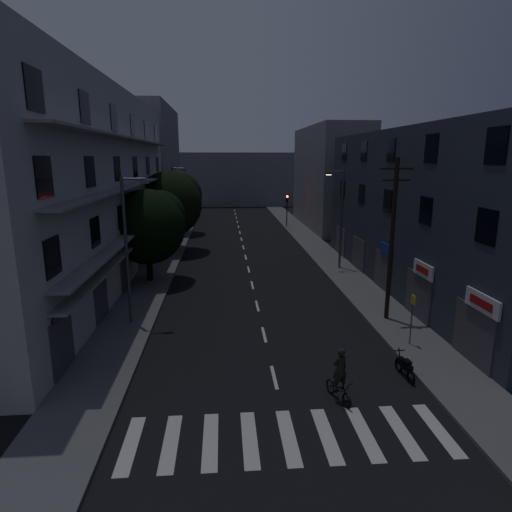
{
  "coord_description": "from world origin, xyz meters",
  "views": [
    {
      "loc": [
        -2.06,
        -14.46,
        9.14
      ],
      "look_at": [
        0.0,
        12.0,
        3.0
      ],
      "focal_mm": 30.0,
      "sensor_mm": 36.0,
      "label": 1
    }
  ],
  "objects": [
    {
      "name": "street_lamp_left_near",
      "position": [
        -7.18,
        8.56,
        4.6
      ],
      "size": [
        1.51,
        0.25,
        8.0
      ],
      "color": "#575B5E",
      "rests_on": "sidewalk_left"
    },
    {
      "name": "sidewalk_left",
      "position": [
        -7.5,
        25.0,
        0.07
      ],
      "size": [
        3.0,
        90.0,
        0.15
      ],
      "primitive_type": "cube",
      "color": "#565659",
      "rests_on": "ground"
    },
    {
      "name": "cyclist",
      "position": [
        2.26,
        0.05,
        0.73
      ],
      "size": [
        1.11,
        1.82,
        2.18
      ],
      "rotation": [
        0.0,
        0.0,
        0.32
      ],
      "color": "black",
      "rests_on": "ground"
    },
    {
      "name": "building_left",
      "position": [
        -11.98,
        18.0,
        6.99
      ],
      "size": [
        7.0,
        36.0,
        14.0
      ],
      "color": "#B2B1AC",
      "rests_on": "ground"
    },
    {
      "name": "tree_mid",
      "position": [
        -7.15,
        27.34,
        4.99
      ],
      "size": [
        6.29,
        6.29,
        7.74
      ],
      "color": "black",
      "rests_on": "sidewalk_left"
    },
    {
      "name": "building_far_left",
      "position": [
        -12.0,
        48.0,
        8.0
      ],
      "size": [
        6.0,
        20.0,
        16.0
      ],
      "primitive_type": "cube",
      "color": "slate",
      "rests_on": "ground"
    },
    {
      "name": "building_right",
      "position": [
        11.99,
        14.0,
        5.5
      ],
      "size": [
        6.19,
        28.0,
        11.0
      ],
      "color": "#2B303B",
      "rests_on": "ground"
    },
    {
      "name": "motorcycle",
      "position": [
        5.54,
        1.61,
        0.43
      ],
      "size": [
        0.49,
        1.71,
        1.09
      ],
      "rotation": [
        0.0,
        0.0,
        0.07
      ],
      "color": "black",
      "rests_on": "ground"
    },
    {
      "name": "street_lamp_right",
      "position": [
        7.45,
        19.48,
        4.6
      ],
      "size": [
        1.51,
        0.25,
        8.0
      ],
      "color": "#55575C",
      "rests_on": "sidewalk_right"
    },
    {
      "name": "sidewalk_right",
      "position": [
        7.5,
        25.0,
        0.07
      ],
      "size": [
        3.0,
        90.0,
        0.15
      ],
      "primitive_type": "cube",
      "color": "#565659",
      "rests_on": "ground"
    },
    {
      "name": "lane_markings",
      "position": [
        0.0,
        31.25,
        0.01
      ],
      "size": [
        0.15,
        60.5,
        0.01
      ],
      "color": "beige",
      "rests_on": "ground"
    },
    {
      "name": "ground",
      "position": [
        0.0,
        25.0,
        0.0
      ],
      "size": [
        160.0,
        160.0,
        0.0
      ],
      "primitive_type": "plane",
      "color": "black",
      "rests_on": "ground"
    },
    {
      "name": "building_far_right",
      "position": [
        12.0,
        42.0,
        6.5
      ],
      "size": [
        6.0,
        20.0,
        13.0
      ],
      "primitive_type": "cube",
      "color": "slate",
      "rests_on": "ground"
    },
    {
      "name": "traffic_signal_far_right",
      "position": [
        6.39,
        41.41,
        3.1
      ],
      "size": [
        0.28,
        0.37,
        4.1
      ],
      "color": "black",
      "rests_on": "sidewalk_right"
    },
    {
      "name": "crosswalk",
      "position": [
        -0.0,
        -2.0,
        0.0
      ],
      "size": [
        10.9,
        3.0,
        0.01
      ],
      "color": "beige",
      "rests_on": "ground"
    },
    {
      "name": "bus_stop_sign",
      "position": [
        7.01,
        4.45,
        1.89
      ],
      "size": [
        0.06,
        0.35,
        2.52
      ],
      "color": "#595B60",
      "rests_on": "sidewalk_right"
    },
    {
      "name": "tree_far",
      "position": [
        -7.45,
        37.51,
        4.37
      ],
      "size": [
        5.45,
        5.45,
        6.73
      ],
      "color": "black",
      "rests_on": "sidewalk_left"
    },
    {
      "name": "building_far_end",
      "position": [
        0.0,
        70.0,
        5.0
      ],
      "size": [
        24.0,
        8.0,
        10.0
      ],
      "primitive_type": "cube",
      "color": "slate",
      "rests_on": "ground"
    },
    {
      "name": "tree_near",
      "position": [
        -7.54,
        16.99,
        4.4
      ],
      "size": [
        5.51,
        5.51,
        6.79
      ],
      "color": "black",
      "rests_on": "sidewalk_left"
    },
    {
      "name": "traffic_signal_far_left",
      "position": [
        -6.55,
        40.48,
        3.1
      ],
      "size": [
        0.28,
        0.37,
        4.1
      ],
      "color": "black",
      "rests_on": "sidewalk_left"
    },
    {
      "name": "utility_pole",
      "position": [
        7.18,
        7.98,
        4.87
      ],
      "size": [
        1.8,
        0.24,
        9.0
      ],
      "color": "black",
      "rests_on": "sidewalk_right"
    },
    {
      "name": "street_lamp_left_far",
      "position": [
        -7.08,
        30.79,
        4.6
      ],
      "size": [
        1.51,
        0.25,
        8.0
      ],
      "color": "#57595F",
      "rests_on": "sidewalk_left"
    }
  ]
}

